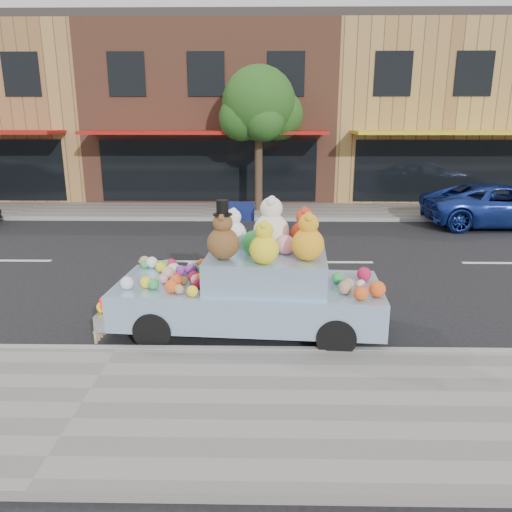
{
  "coord_description": "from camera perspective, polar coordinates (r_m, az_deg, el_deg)",
  "views": [
    {
      "loc": [
        2.22,
        -11.84,
        3.5
      ],
      "look_at": [
        2.09,
        -3.88,
        1.25
      ],
      "focal_mm": 35.0,
      "sensor_mm": 36.0,
      "label": 1
    }
  ],
  "objects": [
    {
      "name": "storefront_right",
      "position": [
        25.05,
        19.81,
        15.21
      ],
      "size": [
        10.0,
        9.8,
        7.3
      ],
      "color": "#AD8548",
      "rests_on": "ground"
    },
    {
      "name": "car_blue",
      "position": [
        18.08,
        26.29,
        5.2
      ],
      "size": [
        4.98,
        2.33,
        1.38
      ],
      "primitive_type": "imported",
      "rotation": [
        0.0,
        0.0,
        1.58
      ],
      "color": "navy",
      "rests_on": "ground"
    },
    {
      "name": "near_kerb",
      "position": [
        7.97,
        -15.58,
        -10.37
      ],
      "size": [
        60.0,
        0.12,
        0.13
      ],
      "primitive_type": "cube",
      "color": "gray",
      "rests_on": "ground"
    },
    {
      "name": "near_sidewalk",
      "position": [
        6.73,
        -19.23,
        -15.92
      ],
      "size": [
        60.0,
        3.0,
        0.12
      ],
      "primitive_type": "cube",
      "color": "gray",
      "rests_on": "ground"
    },
    {
      "name": "art_car",
      "position": [
        8.2,
        -0.56,
        -3.33
      ],
      "size": [
        4.59,
        2.05,
        2.27
      ],
      "rotation": [
        0.0,
        0.0,
        -0.07
      ],
      "color": "black",
      "rests_on": "ground"
    },
    {
      "name": "street_tree",
      "position": [
        18.39,
        0.4,
        16.37
      ],
      "size": [
        3.0,
        2.7,
        5.22
      ],
      "color": "#38281C",
      "rests_on": "ground"
    },
    {
      "name": "ground",
      "position": [
        12.54,
        -9.25,
        -0.64
      ],
      "size": [
        120.0,
        120.0,
        0.0
      ],
      "primitive_type": "plane",
      "color": "black",
      "rests_on": "ground"
    },
    {
      "name": "storefront_mid",
      "position": [
        23.92,
        -4.51,
        16.06
      ],
      "size": [
        10.0,
        9.8,
        7.3
      ],
      "color": "brown",
      "rests_on": "ground"
    },
    {
      "name": "far_sidewalk",
      "position": [
        18.79,
        -5.84,
        5.14
      ],
      "size": [
        60.0,
        3.0,
        0.12
      ],
      "primitive_type": "cube",
      "color": "gray",
      "rests_on": "ground"
    },
    {
      "name": "far_kerb",
      "position": [
        17.33,
        -6.41,
        4.24
      ],
      "size": [
        60.0,
        0.12,
        0.13
      ],
      "primitive_type": "cube",
      "color": "gray",
      "rests_on": "ground"
    },
    {
      "name": "storefront_left",
      "position": [
        26.77,
        -27.09,
        14.42
      ],
      "size": [
        10.0,
        9.8,
        7.3
      ],
      "color": "#AD8548",
      "rests_on": "ground"
    }
  ]
}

